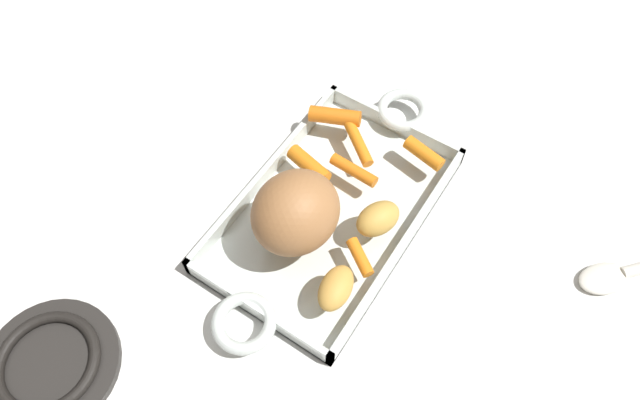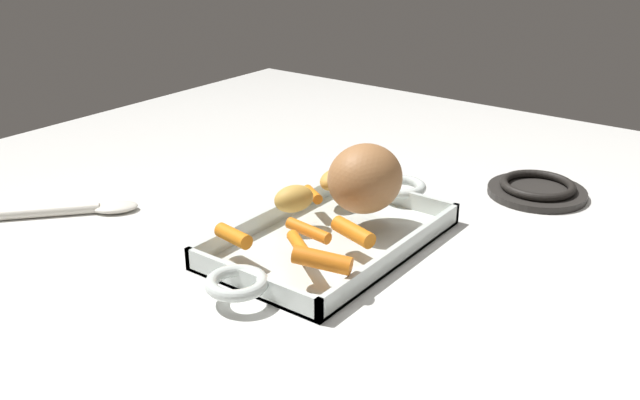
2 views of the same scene
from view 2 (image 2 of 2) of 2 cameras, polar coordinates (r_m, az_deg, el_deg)
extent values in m
plane|color=white|center=(0.97, 0.93, -3.68)|extent=(1.63, 1.63, 0.00)
cube|color=silver|center=(0.97, 0.93, -3.42)|extent=(0.34, 0.22, 0.01)
cube|color=silver|center=(0.91, 6.23, -4.53)|extent=(0.34, 0.01, 0.03)
cube|color=silver|center=(1.02, -3.78, -1.33)|extent=(0.34, 0.01, 0.03)
cube|color=silver|center=(0.85, -5.74, -6.74)|extent=(0.01, 0.22, 0.03)
cube|color=silver|center=(1.09, 6.09, 0.21)|extent=(0.01, 0.22, 0.03)
torus|color=silver|center=(0.83, -6.79, -6.71)|extent=(0.08, 0.08, 0.02)
torus|color=silver|center=(1.11, 6.70, 1.06)|extent=(0.08, 0.08, 0.02)
ellipsoid|color=#A97042|center=(0.98, 3.69, 1.75)|extent=(0.13, 0.12, 0.10)
cylinder|color=orange|center=(0.90, -7.07, -2.92)|extent=(0.03, 0.06, 0.02)
cylinder|color=orange|center=(0.88, -1.70, -3.72)|extent=(0.05, 0.07, 0.02)
cylinder|color=orange|center=(0.84, 0.18, -4.92)|extent=(0.05, 0.08, 0.03)
cylinder|color=orange|center=(1.03, -0.61, 0.47)|extent=(0.04, 0.05, 0.02)
cylinder|color=orange|center=(0.92, -0.91, -2.52)|extent=(0.02, 0.07, 0.02)
cylinder|color=orange|center=(0.91, 2.71, -2.61)|extent=(0.04, 0.07, 0.02)
ellipsoid|color=gold|center=(0.99, -2.06, 0.14)|extent=(0.07, 0.06, 0.04)
ellipsoid|color=gold|center=(1.07, 1.15, 1.67)|extent=(0.06, 0.04, 0.03)
cylinder|color=#282623|center=(1.19, 17.22, 0.63)|extent=(0.16, 0.16, 0.01)
torus|color=black|center=(1.18, 17.29, 1.18)|extent=(0.12, 0.12, 0.01)
cylinder|color=white|center=(1.13, -21.41, -0.89)|extent=(0.13, 0.12, 0.02)
ellipsoid|color=white|center=(1.12, -16.31, -0.56)|extent=(0.08, 0.08, 0.01)
camera|label=1|loc=(1.27, 3.01, 33.32)|focal=32.21mm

